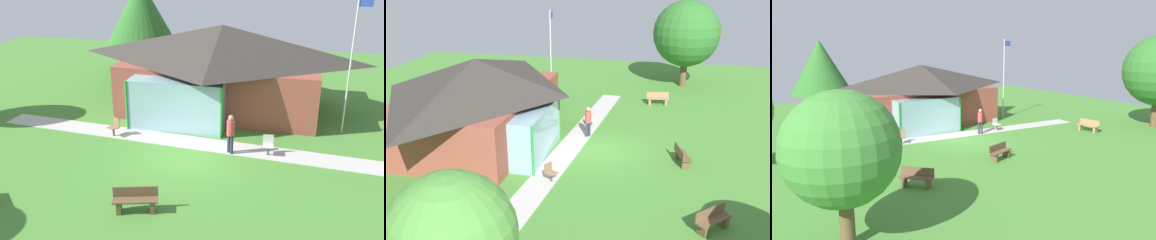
% 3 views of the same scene
% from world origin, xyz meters
% --- Properties ---
extents(ground_plane, '(44.00, 44.00, 0.00)m').
position_xyz_m(ground_plane, '(0.00, 0.00, 0.00)').
color(ground_plane, '#478433').
extents(pavilion, '(11.03, 8.05, 4.44)m').
position_xyz_m(pavilion, '(0.14, 6.49, 2.31)').
color(pavilion, brown).
rests_on(pavilion, ground_plane).
extents(footpath, '(19.58, 2.90, 0.03)m').
position_xyz_m(footpath, '(0.00, 1.46, 0.01)').
color(footpath, '#BCB7B2').
rests_on(footpath, ground_plane).
extents(flagpole, '(0.64, 0.08, 6.38)m').
position_xyz_m(flagpole, '(6.43, 4.28, 3.49)').
color(flagpole, silver).
rests_on(flagpole, ground_plane).
extents(bench_front_center, '(1.56, 0.84, 0.84)m').
position_xyz_m(bench_front_center, '(-0.73, -4.28, 0.40)').
color(bench_front_center, brown).
rests_on(bench_front_center, ground_plane).
extents(patio_chair_lawn_spare, '(0.49, 0.49, 0.86)m').
position_xyz_m(patio_chair_lawn_spare, '(3.20, 1.05, 0.42)').
color(patio_chair_lawn_spare, beige).
rests_on(patio_chair_lawn_spare, ground_plane).
extents(patio_chair_west, '(0.60, 0.60, 0.86)m').
position_xyz_m(patio_chair_west, '(-3.87, 1.41, 0.42)').
color(patio_chair_west, '#8C6B4C').
rests_on(patio_chair_west, ground_plane).
extents(visitor_on_path, '(0.34, 0.34, 1.74)m').
position_xyz_m(visitor_on_path, '(1.62, 0.81, 1.02)').
color(visitor_on_path, '#2D3347').
rests_on(visitor_on_path, ground_plane).
extents(tree_behind_pavilion_left, '(4.70, 4.70, 6.33)m').
position_xyz_m(tree_behind_pavilion_left, '(-6.09, 11.65, 4.20)').
color(tree_behind_pavilion_left, brown).
rests_on(tree_behind_pavilion_left, ground_plane).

